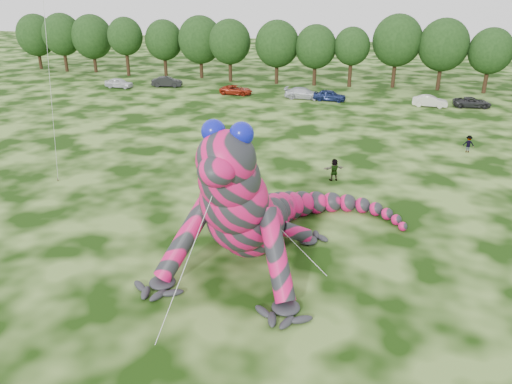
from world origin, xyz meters
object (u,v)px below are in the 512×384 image
object	(u,v)px
tree_11	(442,55)
spectator_2	(468,144)
tree_10	(396,51)
car_2	(236,90)
tree_1	(63,43)
spectator_0	(216,142)
tree_9	(351,57)
car_0	(119,83)
tree_3	(126,47)
tree_0	(37,42)
car_5	(430,101)
spectator_1	(218,141)
spectator_5	(334,170)
tree_7	(277,52)
car_1	(167,82)
car_3	(303,93)
tree_5	(201,47)
tree_12	(489,61)
tree_8	(315,55)
inflatable_gecko	(257,178)
tree_6	(230,51)
car_4	(330,95)
car_6	(472,102)
tree_4	(164,48)

from	to	relation	value
tree_11	spectator_2	bearing A→B (deg)	-88.00
tree_10	car_2	world-z (taller)	tree_10
tree_1	spectator_0	bearing A→B (deg)	-40.95
tree_9	car_0	distance (m)	34.73
car_2	spectator_2	bearing A→B (deg)	-123.12
tree_3	tree_0	bearing A→B (deg)	173.44
car_5	spectator_1	distance (m)	31.19
spectator_0	spectator_5	xyz separation A→B (m)	(11.61, -4.75, 0.10)
tree_7	spectator_0	world-z (taller)	tree_7
car_1	car_3	bearing A→B (deg)	-108.61
tree_5	tree_7	world-z (taller)	tree_5
tree_7	spectator_0	bearing A→B (deg)	-86.35
tree_10	car_3	bearing A→B (deg)	-135.45
tree_12	car_1	distance (m)	46.24
tree_5	spectator_1	bearing A→B (deg)	-66.58
tree_7	tree_8	bearing A→B (deg)	1.78
car_0	inflatable_gecko	bearing A→B (deg)	-141.52
tree_6	tree_7	xyz separation A→B (m)	(7.48, 0.12, -0.01)
tree_7	car_4	distance (m)	14.39
car_0	spectator_2	bearing A→B (deg)	-111.63
tree_7	car_6	world-z (taller)	tree_7
inflatable_gecko	tree_10	world-z (taller)	tree_10
tree_7	car_0	distance (m)	24.20
tree_9	tree_12	size ratio (longest dim) A/B	0.97
tree_3	car_1	bearing A→B (deg)	-34.58
spectator_2	tree_0	bearing A→B (deg)	-23.32
tree_1	tree_9	bearing A→B (deg)	-0.82
tree_8	car_3	bearing A→B (deg)	-89.39
tree_6	car_5	distance (m)	31.59
tree_10	car_4	bearing A→B (deg)	-123.93
tree_9	tree_10	distance (m)	6.52
tree_10	tree_9	bearing A→B (deg)	-168.98
tree_11	spectator_1	bearing A→B (deg)	-121.31
tree_9	car_5	world-z (taller)	tree_9
tree_1	car_1	xyz separation A→B (m)	(22.94, -8.09, -4.16)
tree_6	tree_1	bearing A→B (deg)	177.46
tree_10	tree_4	bearing A→B (deg)	179.79
car_0	car_2	xyz separation A→B (m)	(18.31, 0.02, -0.08)
car_6	tree_7	bearing A→B (deg)	65.15
car_2	car_6	bearing A→B (deg)	-88.84
car_3	car_6	xyz separation A→B (m)	(21.44, 0.70, -0.10)
tree_7	spectator_5	bearing A→B (deg)	-70.36
tree_8	spectator_5	world-z (taller)	tree_8
tree_12	car_3	size ratio (longest dim) A/B	1.76
tree_5	tree_0	bearing A→B (deg)	178.54
tree_7	tree_9	world-z (taller)	tree_7
car_2	spectator_2	world-z (taller)	spectator_2
car_5	inflatable_gecko	bearing A→B (deg)	166.01
car_4	tree_1	bearing A→B (deg)	80.83
tree_3	car_2	size ratio (longest dim) A/B	2.07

